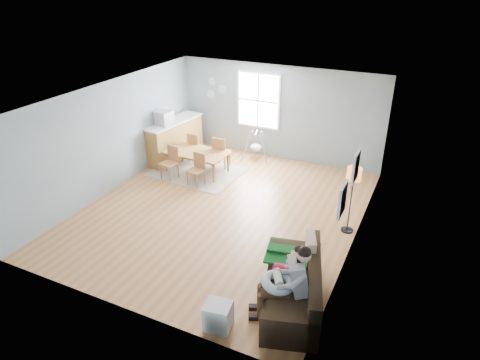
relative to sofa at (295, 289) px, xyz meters
The scene contains 22 objects.
room 3.95m from the sofa, 138.96° to the left, with size 8.40×9.40×3.90m.
window 6.59m from the sofa, 118.83° to the left, with size 1.32×0.08×1.62m.
pictures 1.98m from the sofa, 67.93° to the left, with size 0.05×1.34×0.74m.
wall_plates 7.39m from the sofa, 128.59° to the left, with size 0.67×0.02×0.66m.
sofa is the anchor object (origin of this frame).
green_throw 0.72m from the sofa, 113.65° to the left, with size 0.94×0.78×0.04m, color #135724.
beige_pillow 0.74m from the sofa, 85.34° to the left, with size 0.14×0.49×0.49m, color #BBB08F.
father 0.53m from the sofa, 96.63° to the right, with size 1.01×0.71×1.34m.
nursing_pillow 0.54m from the sofa, 117.13° to the right, with size 0.54×0.54×0.15m, color #A2B9CB.
infant 0.58m from the sofa, 121.08° to the right, with size 0.25×0.36×0.14m.
toddler 0.46m from the sofa, 128.62° to the left, with size 0.55×0.34×0.83m.
floor_lamp 2.77m from the sofa, 83.54° to the left, with size 0.30×0.30×1.48m.
storage_cube 1.37m from the sofa, 131.90° to the right, with size 0.46×0.42×0.45m.
rug 5.56m from the sofa, 137.67° to the left, with size 2.35×1.78×0.01m, color gray.
dining_table 5.55m from the sofa, 137.67° to the left, with size 1.69×0.94×0.59m, color olive.
chair_sw 5.56m from the sofa, 145.02° to the left, with size 0.46×0.46×0.88m.
chair_se 4.86m from the sofa, 139.82° to the left, with size 0.42×0.42×0.84m.
chair_nw 6.26m from the sofa, 136.02° to the left, with size 0.42×0.42×0.88m.
chair_ne 5.64m from the sofa, 130.36° to the left, with size 0.42×0.42×0.91m.
counter 6.79m from the sofa, 140.11° to the left, with size 0.83×2.09×1.14m.
monitor 6.65m from the sofa, 142.86° to the left, with size 0.47×0.45×0.39m.
baby_swing 6.08m from the sofa, 119.67° to the left, with size 0.98×1.00×0.82m.
Camera 1 is at (4.04, -7.55, 5.05)m, focal length 32.00 mm.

